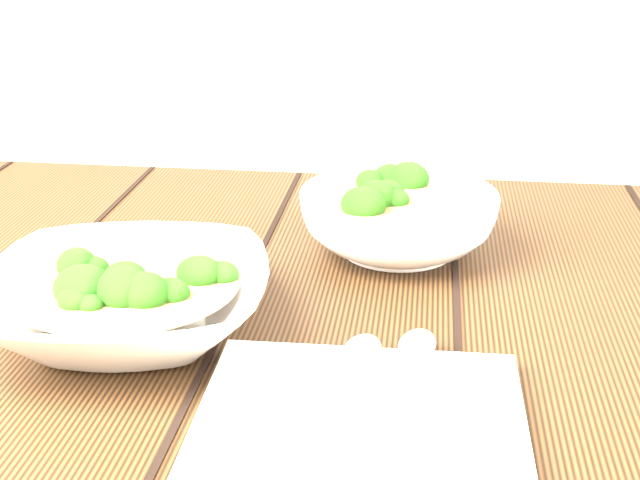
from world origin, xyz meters
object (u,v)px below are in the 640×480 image
at_px(table, 260,418).
at_px(soup_bowl_back, 398,219).
at_px(napkin, 361,419).
at_px(trivet, 216,267).
at_px(soup_bowl_front, 127,299).

distance_m(table, soup_bowl_back, 0.24).
bearing_deg(napkin, table, 120.19).
bearing_deg(trivet, soup_bowl_back, 28.19).
bearing_deg(table, soup_bowl_front, -145.47).
relative_size(table, soup_bowl_back, 4.77).
xyz_separation_m(table, napkin, (0.11, -0.18, 0.13)).
xyz_separation_m(soup_bowl_front, soup_bowl_back, (0.22, 0.21, 0.00)).
bearing_deg(table, trivet, 133.37).
height_order(trivet, napkin, trivet).
distance_m(table, soup_bowl_front, 0.19).
height_order(table, soup_bowl_back, soup_bowl_back).
distance_m(soup_bowl_front, napkin, 0.24).
xyz_separation_m(soup_bowl_front, trivet, (0.05, 0.12, -0.02)).
distance_m(table, napkin, 0.25).
relative_size(soup_bowl_front, napkin, 1.18).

